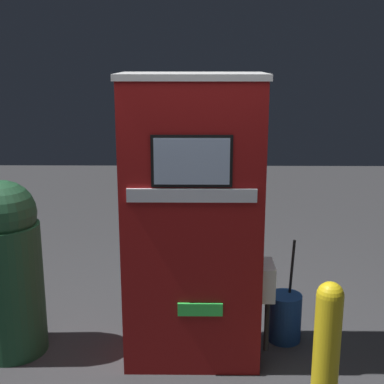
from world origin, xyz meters
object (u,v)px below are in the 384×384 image
gas_pump (193,222)px  squeegee_bucket (285,317)px  trash_bin (7,267)px  safety_bollard (327,346)px

gas_pump → squeegee_bucket: (0.67, 0.20, -0.79)m
gas_pump → squeegee_bucket: size_ratio=2.44×
gas_pump → trash_bin: 1.32m
squeegee_bucket → gas_pump: bearing=-163.6°
trash_bin → squeegee_bucket: trash_bin is taller
safety_bollard → trash_bin: 2.16m
safety_bollard → trash_bin: trash_bin is taller
gas_pump → squeegee_bucket: 1.05m
gas_pump → trash_bin: size_ratio=1.56×
safety_bollard → squeegee_bucket: size_ratio=1.05×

